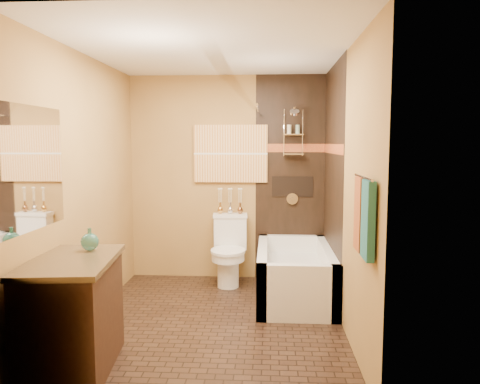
# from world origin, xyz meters

# --- Properties ---
(floor) EXTENTS (3.00, 3.00, 0.00)m
(floor) POSITION_xyz_m (0.00, 0.00, 0.00)
(floor) COLOR black
(floor) RESTS_ON ground
(wall_left) EXTENTS (0.02, 3.00, 2.50)m
(wall_left) POSITION_xyz_m (-1.20, 0.00, 1.25)
(wall_left) COLOR #AD8343
(wall_left) RESTS_ON floor
(wall_right) EXTENTS (0.02, 3.00, 2.50)m
(wall_right) POSITION_xyz_m (1.20, 0.00, 1.25)
(wall_right) COLOR #AD8343
(wall_right) RESTS_ON floor
(wall_back) EXTENTS (2.40, 0.02, 2.50)m
(wall_back) POSITION_xyz_m (0.00, 1.50, 1.25)
(wall_back) COLOR #AD8343
(wall_back) RESTS_ON floor
(wall_front) EXTENTS (2.40, 0.02, 2.50)m
(wall_front) POSITION_xyz_m (0.00, -1.50, 1.25)
(wall_front) COLOR #AD8343
(wall_front) RESTS_ON floor
(ceiling) EXTENTS (3.00, 3.00, 0.00)m
(ceiling) POSITION_xyz_m (0.00, 0.00, 2.50)
(ceiling) COLOR silver
(ceiling) RESTS_ON wall_back
(alcove_tile_back) EXTENTS (0.85, 0.01, 2.50)m
(alcove_tile_back) POSITION_xyz_m (0.78, 1.49, 1.25)
(alcove_tile_back) COLOR black
(alcove_tile_back) RESTS_ON wall_back
(alcove_tile_right) EXTENTS (0.01, 1.50, 2.50)m
(alcove_tile_right) POSITION_xyz_m (1.19, 0.75, 1.25)
(alcove_tile_right) COLOR black
(alcove_tile_right) RESTS_ON wall_right
(mosaic_band_back) EXTENTS (0.85, 0.01, 0.10)m
(mosaic_band_back) POSITION_xyz_m (0.78, 1.48, 1.62)
(mosaic_band_back) COLOR #9C2D1C
(mosaic_band_back) RESTS_ON alcove_tile_back
(mosaic_band_right) EXTENTS (0.01, 1.50, 0.10)m
(mosaic_band_right) POSITION_xyz_m (1.18, 0.75, 1.62)
(mosaic_band_right) COLOR #9C2D1C
(mosaic_band_right) RESTS_ON alcove_tile_right
(alcove_niche) EXTENTS (0.50, 0.01, 0.25)m
(alcove_niche) POSITION_xyz_m (0.80, 1.48, 1.15)
(alcove_niche) COLOR black
(alcove_niche) RESTS_ON alcove_tile_back
(shower_fixtures) EXTENTS (0.24, 0.33, 1.16)m
(shower_fixtures) POSITION_xyz_m (0.80, 1.38, 1.67)
(shower_fixtures) COLOR silver
(shower_fixtures) RESTS_ON floor
(curtain_rod) EXTENTS (0.03, 1.55, 0.03)m
(curtain_rod) POSITION_xyz_m (0.40, 0.75, 2.02)
(curtain_rod) COLOR silver
(curtain_rod) RESTS_ON wall_back
(towel_bar) EXTENTS (0.02, 0.55, 0.02)m
(towel_bar) POSITION_xyz_m (1.15, -1.05, 1.45)
(towel_bar) COLOR silver
(towel_bar) RESTS_ON wall_right
(towel_teal) EXTENTS (0.05, 0.22, 0.52)m
(towel_teal) POSITION_xyz_m (1.16, -1.18, 1.18)
(towel_teal) COLOR #1B565A
(towel_teal) RESTS_ON towel_bar
(towel_rust) EXTENTS (0.05, 0.22, 0.52)m
(towel_rust) POSITION_xyz_m (1.16, -0.92, 1.18)
(towel_rust) COLOR #9A461C
(towel_rust) RESTS_ON towel_bar
(sunset_painting) EXTENTS (0.90, 0.04, 0.70)m
(sunset_painting) POSITION_xyz_m (0.04, 1.48, 1.55)
(sunset_painting) COLOR orange
(sunset_painting) RESTS_ON wall_back
(vanity_mirror) EXTENTS (0.01, 1.00, 0.90)m
(vanity_mirror) POSITION_xyz_m (-1.19, -1.00, 1.50)
(vanity_mirror) COLOR white
(vanity_mirror) RESTS_ON wall_left
(bathtub) EXTENTS (0.80, 1.50, 0.55)m
(bathtub) POSITION_xyz_m (0.80, 0.75, 0.22)
(bathtub) COLOR white
(bathtub) RESTS_ON floor
(toilet) EXTENTS (0.43, 0.63, 0.82)m
(toilet) POSITION_xyz_m (0.04, 1.21, 0.41)
(toilet) COLOR white
(toilet) RESTS_ON floor
(vanity) EXTENTS (0.68, 1.01, 0.85)m
(vanity) POSITION_xyz_m (-0.92, -1.00, 0.42)
(vanity) COLOR black
(vanity) RESTS_ON floor
(teal_bottle) EXTENTS (0.15, 0.15, 0.22)m
(teal_bottle) POSITION_xyz_m (-0.87, -0.75, 0.93)
(teal_bottle) COLOR #236B5F
(teal_bottle) RESTS_ON vanity
(bud_vases) EXTENTS (0.31, 0.06, 0.30)m
(bud_vases) POSITION_xyz_m (0.04, 1.39, 0.99)
(bud_vases) COLOR gold
(bud_vases) RESTS_ON toilet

